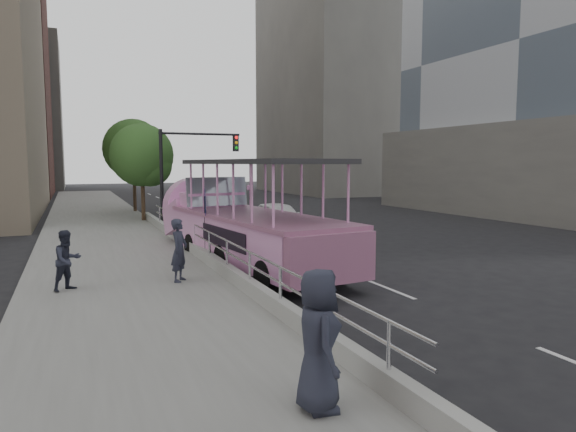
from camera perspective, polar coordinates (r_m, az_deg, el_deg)
name	(u,v)px	position (r m, az deg, el deg)	size (l,w,h in m)	color
ground	(326,278)	(15.86, 4.24, -6.89)	(160.00, 160.00, 0.00)	black
sidewalk	(107,239)	(24.03, -19.50, -2.47)	(5.50, 80.00, 0.30)	gray
kerb_wall	(210,259)	(16.53, -8.68, -4.72)	(0.24, 30.00, 0.36)	#9C9D97
guardrail	(209,238)	(16.42, -8.72, -2.44)	(0.07, 22.00, 0.71)	silver
duck_boat	(241,226)	(17.83, -5.26, -1.09)	(3.92, 11.14, 3.62)	black
car	(278,217)	(25.81, -1.08, -0.17)	(1.85, 4.60, 1.57)	white
pedestrian_near	(179,250)	(14.23, -11.99, -3.73)	(0.63, 0.41, 1.71)	#262837
pedestrian_mid	(67,260)	(14.11, -23.32, -4.54)	(0.75, 0.58, 1.53)	#262837
pedestrian_far	(318,340)	(6.82, 3.38, -13.57)	(0.91, 0.59, 1.86)	#262837
parking_sign	(205,218)	(17.34, -9.16, -0.24)	(0.16, 0.59, 2.65)	black
traffic_signal	(185,163)	(26.80, -11.37, 5.76)	(4.20, 0.32, 5.20)	black
street_tree_near	(144,158)	(29.93, -15.72, 6.27)	(3.52, 3.52, 5.72)	#3A271A
street_tree_far	(135,151)	(35.92, -16.63, 6.92)	(3.97, 3.97, 6.45)	#3A271A
midrise_stone_a	(360,61)	(66.02, 8.02, 16.74)	(20.00, 20.00, 32.00)	slate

